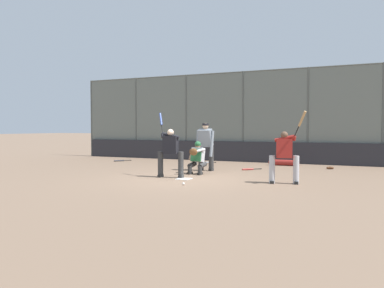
{
  "coord_description": "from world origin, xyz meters",
  "views": [
    {
      "loc": [
        -4.87,
        10.53,
        1.59
      ],
      "look_at": [
        0.16,
        -1.0,
        1.05
      ],
      "focal_mm": 35.0,
      "sensor_mm": 36.0,
      "label": 1
    }
  ],
  "objects_px": {
    "batter_at_plate": "(170,151)",
    "umpire_home": "(206,145)",
    "catcher_behind_plate": "(197,157)",
    "spare_bat_third_base_side": "(120,161)",
    "equipment_bag_dugout_side": "(284,163)",
    "batter_on_deck": "(285,155)",
    "fielding_glove_on_dirt": "(330,168)",
    "spare_bat_near_backstop": "(205,162)",
    "baseball_loose": "(183,184)",
    "spare_bat_by_padding": "(249,169)"
  },
  "relations": [
    {
      "from": "batter_at_plate",
      "to": "umpire_home",
      "type": "bearing_deg",
      "value": -104.81
    },
    {
      "from": "catcher_behind_plate",
      "to": "umpire_home",
      "type": "distance_m",
      "value": 1.12
    },
    {
      "from": "spare_bat_third_base_side",
      "to": "equipment_bag_dugout_side",
      "type": "distance_m",
      "value": 7.57
    },
    {
      "from": "batter_on_deck",
      "to": "fielding_glove_on_dirt",
      "type": "height_order",
      "value": "batter_on_deck"
    },
    {
      "from": "catcher_behind_plate",
      "to": "spare_bat_near_backstop",
      "type": "height_order",
      "value": "catcher_behind_plate"
    },
    {
      "from": "fielding_glove_on_dirt",
      "to": "baseball_loose",
      "type": "xyz_separation_m",
      "value": [
        3.49,
        5.94,
        -0.01
      ]
    },
    {
      "from": "umpire_home",
      "to": "baseball_loose",
      "type": "height_order",
      "value": "umpire_home"
    },
    {
      "from": "fielding_glove_on_dirt",
      "to": "equipment_bag_dugout_side",
      "type": "distance_m",
      "value": 1.99
    },
    {
      "from": "baseball_loose",
      "to": "equipment_bag_dugout_side",
      "type": "bearing_deg",
      "value": -103.75
    },
    {
      "from": "batter_on_deck",
      "to": "spare_bat_by_padding",
      "type": "xyz_separation_m",
      "value": [
        1.81,
        -2.97,
        -0.78
      ]
    },
    {
      "from": "catcher_behind_plate",
      "to": "equipment_bag_dugout_side",
      "type": "relative_size",
      "value": 0.87
    },
    {
      "from": "batter_at_plate",
      "to": "umpire_home",
      "type": "xyz_separation_m",
      "value": [
        -0.34,
        -2.22,
        0.11
      ]
    },
    {
      "from": "batter_on_deck",
      "to": "equipment_bag_dugout_side",
      "type": "bearing_deg",
      "value": 86.34
    },
    {
      "from": "batter_on_deck",
      "to": "fielding_glove_on_dirt",
      "type": "xyz_separation_m",
      "value": [
        -0.96,
        -4.55,
        -0.76
      ]
    },
    {
      "from": "spare_bat_third_base_side",
      "to": "baseball_loose",
      "type": "bearing_deg",
      "value": 85.18
    },
    {
      "from": "spare_bat_by_padding",
      "to": "baseball_loose",
      "type": "height_order",
      "value": "baseball_loose"
    },
    {
      "from": "batter_on_deck",
      "to": "baseball_loose",
      "type": "height_order",
      "value": "batter_on_deck"
    },
    {
      "from": "spare_bat_near_backstop",
      "to": "baseball_loose",
      "type": "bearing_deg",
      "value": 75.55
    },
    {
      "from": "catcher_behind_plate",
      "to": "spare_bat_by_padding",
      "type": "relative_size",
      "value": 1.78
    },
    {
      "from": "umpire_home",
      "to": "spare_bat_by_padding",
      "type": "distance_m",
      "value": 1.91
    },
    {
      "from": "baseball_loose",
      "to": "equipment_bag_dugout_side",
      "type": "distance_m",
      "value": 6.79
    },
    {
      "from": "equipment_bag_dugout_side",
      "to": "batter_at_plate",
      "type": "bearing_deg",
      "value": 63.31
    },
    {
      "from": "spare_bat_by_padding",
      "to": "baseball_loose",
      "type": "relative_size",
      "value": 8.62
    },
    {
      "from": "spare_bat_near_backstop",
      "to": "spare_bat_by_padding",
      "type": "height_order",
      "value": "same"
    },
    {
      "from": "spare_bat_third_base_side",
      "to": "equipment_bag_dugout_side",
      "type": "xyz_separation_m",
      "value": [
        -7.49,
        -1.06,
        0.09
      ]
    },
    {
      "from": "batter_on_deck",
      "to": "baseball_loose",
      "type": "relative_size",
      "value": 27.83
    },
    {
      "from": "catcher_behind_plate",
      "to": "spare_bat_by_padding",
      "type": "height_order",
      "value": "catcher_behind_plate"
    },
    {
      "from": "batter_at_plate",
      "to": "catcher_behind_plate",
      "type": "distance_m",
      "value": 1.27
    },
    {
      "from": "spare_bat_third_base_side",
      "to": "umpire_home",
      "type": "bearing_deg",
      "value": 106.99
    },
    {
      "from": "spare_bat_third_base_side",
      "to": "fielding_glove_on_dirt",
      "type": "distance_m",
      "value": 9.38
    },
    {
      "from": "batter_on_deck",
      "to": "equipment_bag_dugout_side",
      "type": "height_order",
      "value": "batter_on_deck"
    },
    {
      "from": "catcher_behind_plate",
      "to": "batter_on_deck",
      "type": "xyz_separation_m",
      "value": [
        -3.15,
        1.06,
        0.23
      ]
    },
    {
      "from": "catcher_behind_plate",
      "to": "baseball_loose",
      "type": "xyz_separation_m",
      "value": [
        -0.62,
        2.45,
        -0.55
      ]
    },
    {
      "from": "spare_bat_near_backstop",
      "to": "spare_bat_by_padding",
      "type": "xyz_separation_m",
      "value": [
        -2.55,
        1.89,
        0.0
      ]
    },
    {
      "from": "batter_at_plate",
      "to": "fielding_glove_on_dirt",
      "type": "distance_m",
      "value": 6.56
    },
    {
      "from": "equipment_bag_dugout_side",
      "to": "spare_bat_by_padding",
      "type": "bearing_deg",
      "value": 68.25
    },
    {
      "from": "batter_on_deck",
      "to": "spare_bat_by_padding",
      "type": "bearing_deg",
      "value": 107.68
    },
    {
      "from": "fielding_glove_on_dirt",
      "to": "baseball_loose",
      "type": "bearing_deg",
      "value": 59.54
    },
    {
      "from": "batter_on_deck",
      "to": "spare_bat_by_padding",
      "type": "relative_size",
      "value": 3.23
    },
    {
      "from": "umpire_home",
      "to": "batter_on_deck",
      "type": "bearing_deg",
      "value": 148.29
    },
    {
      "from": "catcher_behind_plate",
      "to": "spare_bat_by_padding",
      "type": "bearing_deg",
      "value": -121.34
    },
    {
      "from": "umpire_home",
      "to": "fielding_glove_on_dirt",
      "type": "relative_size",
      "value": 6.37
    },
    {
      "from": "catcher_behind_plate",
      "to": "spare_bat_third_base_side",
      "type": "distance_m",
      "value": 6.12
    },
    {
      "from": "batter_at_plate",
      "to": "equipment_bag_dugout_side",
      "type": "xyz_separation_m",
      "value": [
        -2.67,
        -5.31,
        -0.72
      ]
    },
    {
      "from": "spare_bat_near_backstop",
      "to": "fielding_glove_on_dirt",
      "type": "height_order",
      "value": "fielding_glove_on_dirt"
    },
    {
      "from": "batter_on_deck",
      "to": "equipment_bag_dugout_side",
      "type": "xyz_separation_m",
      "value": [
        0.91,
        -5.2,
        -0.69
      ]
    },
    {
      "from": "spare_bat_near_backstop",
      "to": "spare_bat_third_base_side",
      "type": "relative_size",
      "value": 1.03
    },
    {
      "from": "batter_at_plate",
      "to": "umpire_home",
      "type": "relative_size",
      "value": 1.18
    },
    {
      "from": "fielding_glove_on_dirt",
      "to": "equipment_bag_dugout_side",
      "type": "bearing_deg",
      "value": -19.23
    },
    {
      "from": "spare_bat_near_backstop",
      "to": "spare_bat_by_padding",
      "type": "relative_size",
      "value": 1.13
    }
  ]
}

